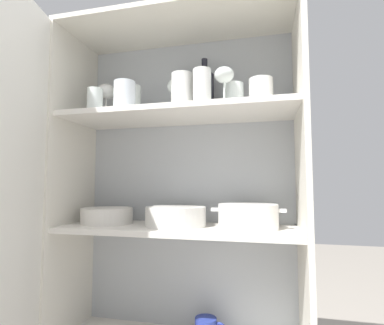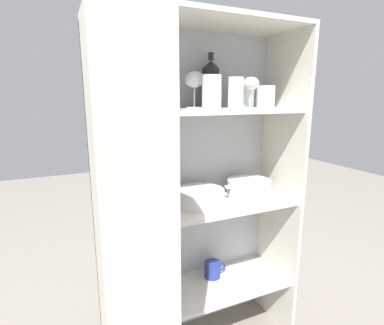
{
  "view_description": "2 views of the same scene",
  "coord_description": "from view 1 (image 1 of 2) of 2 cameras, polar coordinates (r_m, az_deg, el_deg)",
  "views": [
    {
      "loc": [
        0.32,
        -0.93,
        0.88
      ],
      "look_at": [
        0.05,
        0.19,
        0.97
      ],
      "focal_mm": 28.0,
      "sensor_mm": 36.0,
      "label": 1
    },
    {
      "loc": [
        -0.56,
        -1.0,
        1.2
      ],
      "look_at": [
        -0.04,
        0.15,
        0.93
      ],
      "focal_mm": 28.0,
      "sensor_mm": 36.0,
      "label": 2
    }
  ],
  "objects": [
    {
      "name": "mixing_bowl_large",
      "position": [
        1.26,
        -15.88,
        -9.57
      ],
      "size": [
        0.2,
        0.2,
        0.06
      ],
      "color": "silver",
      "rests_on": "shelf_board_middle"
    },
    {
      "name": "cupboard_side_left",
      "position": [
        1.33,
        -21.87,
        -9.77
      ],
      "size": [
        0.02,
        0.33,
        1.49
      ],
      "primitive_type": "cube",
      "color": "silver",
      "rests_on": "ground_plane"
    },
    {
      "name": "shelf_board_middle",
      "position": [
        1.13,
        -2.88,
        -12.56
      ],
      "size": [
        0.87,
        0.29,
        0.02
      ],
      "primitive_type": "cube",
      "color": "silver"
    },
    {
      "name": "tumbler_glass_5",
      "position": [
        1.26,
        -18.02,
        10.95
      ],
      "size": [
        0.06,
        0.06,
        0.1
      ],
      "color": "white",
      "rests_on": "shelf_board_upper"
    },
    {
      "name": "wine_glass_2",
      "position": [
        1.34,
        -16.03,
        12.53
      ],
      "size": [
        0.08,
        0.08,
        0.15
      ],
      "color": "white",
      "rests_on": "shelf_board_upper"
    },
    {
      "name": "shelf_board_upper",
      "position": [
        1.15,
        -2.8,
        8.97
      ],
      "size": [
        0.87,
        0.29,
        0.02
      ],
      "primitive_type": "cube",
      "color": "silver"
    },
    {
      "name": "casserole_dish",
      "position": [
        1.09,
        10.62,
        -10.01
      ],
      "size": [
        0.26,
        0.21,
        0.09
      ],
      "color": "white",
      "rests_on": "shelf_board_middle"
    },
    {
      "name": "tumbler_glass_3",
      "position": [
        1.14,
        -1.89,
        13.27
      ],
      "size": [
        0.08,
        0.08,
        0.14
      ],
      "color": "white",
      "rests_on": "shelf_board_upper"
    },
    {
      "name": "cupboard_top_panel",
      "position": [
        1.29,
        -2.73,
        24.65
      ],
      "size": [
        0.91,
        0.33,
        0.02
      ],
      "primitive_type": "cube",
      "color": "silver",
      "rests_on": "cupboard_side_left"
    },
    {
      "name": "cupboard_side_right",
      "position": [
        1.09,
        20.52,
        -11.01
      ],
      "size": [
        0.02,
        0.33,
        1.49
      ],
      "primitive_type": "cube",
      "color": "silver",
      "rests_on": "ground_plane"
    },
    {
      "name": "tumbler_glass_4",
      "position": [
        1.13,
        7.97,
        12.32
      ],
      "size": [
        0.07,
        0.07,
        0.09
      ],
      "color": "white",
      "rests_on": "shelf_board_upper"
    },
    {
      "name": "cupboard_back_panel",
      "position": [
        1.28,
        -0.86,
        -10.29
      ],
      "size": [
        0.91,
        0.02,
        1.49
      ],
      "primitive_type": "cube",
      "color": "#B2B7BC",
      "rests_on": "ground_plane"
    },
    {
      "name": "tumbler_glass_6",
      "position": [
        1.15,
        -12.73,
        12.28
      ],
      "size": [
        0.08,
        0.08,
        0.1
      ],
      "color": "white",
      "rests_on": "shelf_board_upper"
    },
    {
      "name": "wine_bottle",
      "position": [
        1.25,
        2.41,
        13.39
      ],
      "size": [
        0.08,
        0.08,
        0.24
      ],
      "color": "black",
      "rests_on": "shelf_board_upper"
    },
    {
      "name": "tumbler_glass_0",
      "position": [
        1.07,
        1.94,
        14.12
      ],
      "size": [
        0.06,
        0.06,
        0.13
      ],
      "color": "white",
      "rests_on": "shelf_board_upper"
    },
    {
      "name": "plate_stack_white",
      "position": [
        1.14,
        -3.12,
        -10.21
      ],
      "size": [
        0.23,
        0.23,
        0.07
      ],
      "color": "silver",
      "rests_on": "shelf_board_middle"
    },
    {
      "name": "tumbler_glass_2",
      "position": [
        1.11,
        13.0,
        12.83
      ],
      "size": [
        0.08,
        0.08,
        0.1
      ],
      "color": "white",
      "rests_on": "shelf_board_upper"
    },
    {
      "name": "wine_glass_0",
      "position": [
        1.24,
        -2.68,
        14.02
      ],
      "size": [
        0.09,
        0.09,
        0.16
      ],
      "color": "white",
      "rests_on": "shelf_board_upper"
    },
    {
      "name": "tumbler_glass_1",
      "position": [
        1.26,
        -11.59,
        11.32
      ],
      "size": [
        0.08,
        0.08,
        0.12
      ],
      "color": "white",
      "rests_on": "shelf_board_upper"
    },
    {
      "name": "wine_glass_1",
      "position": [
        1.08,
        6.15,
        15.81
      ],
      "size": [
        0.07,
        0.07,
        0.13
      ],
      "color": "white",
      "rests_on": "shelf_board_upper"
    }
  ]
}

